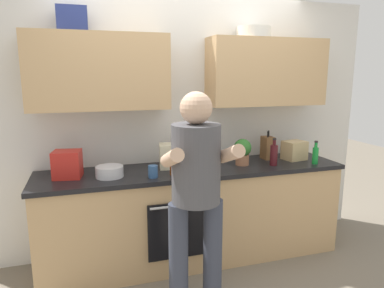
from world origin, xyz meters
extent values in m
plane|color=#756B5B|center=(0.00, 0.00, 0.00)|extent=(12.00, 12.00, 0.00)
cube|color=silver|center=(0.00, 0.36, 1.25)|extent=(4.00, 0.06, 2.50)
cube|color=tan|center=(-0.80, 0.17, 1.77)|extent=(1.19, 0.32, 0.65)
cube|color=tan|center=(0.80, 0.17, 1.77)|extent=(1.19, 0.32, 0.65)
cylinder|color=silver|center=(0.65, 0.17, 2.15)|extent=(0.33, 0.33, 0.10)
cube|color=navy|center=(-1.00, 0.17, 2.20)|extent=(0.24, 0.20, 0.20)
cube|color=tan|center=(0.00, 0.00, 0.43)|extent=(2.80, 0.60, 0.86)
cube|color=black|center=(0.00, 0.00, 0.88)|extent=(2.84, 0.64, 0.04)
cube|color=black|center=(-0.22, -0.31, 0.45)|extent=(0.56, 0.02, 0.50)
cylinder|color=silver|center=(-0.22, -0.33, 0.68)|extent=(0.52, 0.02, 0.02)
cylinder|color=#383D4C|center=(-0.36, -0.77, 0.44)|extent=(0.14, 0.14, 0.87)
cylinder|color=#383D4C|center=(-0.10, -0.77, 0.44)|extent=(0.14, 0.14, 0.87)
cylinder|color=#4C4C51|center=(-0.23, -0.77, 1.15)|extent=(0.34, 0.34, 0.55)
sphere|color=#D8AD8C|center=(-0.23, -0.77, 1.53)|extent=(0.22, 0.22, 0.22)
cylinder|color=#D8AD8C|center=(-0.43, -0.89, 1.23)|extent=(0.09, 0.31, 0.19)
cylinder|color=#D8AD8C|center=(-0.03, -0.89, 1.23)|extent=(0.09, 0.31, 0.19)
cylinder|color=#471419|center=(0.75, -0.13, 1.00)|extent=(0.07, 0.07, 0.20)
cylinder|color=#471419|center=(0.75, -0.13, 1.12)|extent=(0.03, 0.03, 0.05)
cylinder|color=black|center=(0.75, -0.13, 1.16)|extent=(0.03, 0.03, 0.02)
cylinder|color=orange|center=(0.05, -0.20, 0.99)|extent=(0.08, 0.08, 0.17)
cylinder|color=orange|center=(0.05, -0.20, 1.09)|extent=(0.03, 0.03, 0.03)
cylinder|color=black|center=(0.05, -0.20, 1.11)|extent=(0.04, 0.04, 0.02)
cylinder|color=red|center=(0.08, 0.05, 1.01)|extent=(0.08, 0.08, 0.21)
cylinder|color=red|center=(0.08, 0.05, 1.14)|extent=(0.03, 0.03, 0.06)
cylinder|color=black|center=(0.08, 0.05, 1.18)|extent=(0.03, 0.03, 0.01)
cylinder|color=#198C33|center=(1.17, -0.19, 0.98)|extent=(0.06, 0.06, 0.16)
cylinder|color=#198C33|center=(1.17, -0.19, 1.09)|extent=(0.03, 0.03, 0.05)
cylinder|color=black|center=(1.17, -0.19, 1.12)|extent=(0.03, 0.03, 0.01)
cylinder|color=brown|center=(-0.24, -0.16, 0.97)|extent=(0.06, 0.06, 0.14)
cylinder|color=brown|center=(-0.24, -0.16, 1.08)|extent=(0.03, 0.03, 0.07)
cylinder|color=black|center=(-0.24, -0.16, 1.12)|extent=(0.03, 0.03, 0.01)
cylinder|color=#33598C|center=(-0.42, -0.18, 0.95)|extent=(0.08, 0.08, 0.10)
cylinder|color=silver|center=(-0.77, -0.06, 0.95)|extent=(0.23, 0.23, 0.09)
cube|color=brown|center=(0.83, 0.13, 1.02)|extent=(0.10, 0.14, 0.23)
cylinder|color=black|center=(0.81, 0.11, 1.16)|extent=(0.02, 0.02, 0.06)
cylinder|color=black|center=(0.84, 0.15, 1.16)|extent=(0.02, 0.02, 0.06)
cylinder|color=#9E6647|center=(0.48, -0.02, 0.95)|extent=(0.13, 0.13, 0.10)
sphere|color=#2D6B28|center=(0.48, -0.02, 1.07)|extent=(0.17, 0.17, 0.17)
cube|color=beige|center=(-0.22, 0.08, 1.01)|extent=(0.21, 0.21, 0.23)
cube|color=tan|center=(1.07, 0.02, 1.00)|extent=(0.24, 0.21, 0.19)
cube|color=red|center=(-1.11, 0.02, 1.01)|extent=(0.25, 0.23, 0.23)
camera|label=1|loc=(-0.94, -3.00, 1.75)|focal=32.75mm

